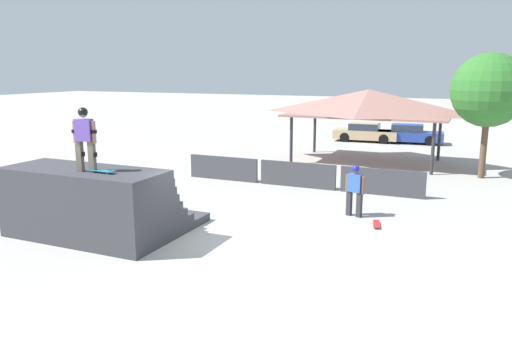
# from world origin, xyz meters

# --- Properties ---
(ground_plane) EXTENTS (160.00, 160.00, 0.00)m
(ground_plane) POSITION_xyz_m (0.00, 0.00, 0.00)
(ground_plane) COLOR #A3A09B
(quarter_pipe_ramp) EXTENTS (4.91, 3.93, 2.06)m
(quarter_pipe_ramp) POSITION_xyz_m (-3.62, -0.81, 0.90)
(quarter_pipe_ramp) COLOR #38383D
(quarter_pipe_ramp) RESTS_ON ground
(skater_on_deck) EXTENTS (0.77, 0.32, 1.78)m
(skater_on_deck) POSITION_xyz_m (-3.24, -1.43, 3.09)
(skater_on_deck) COLOR #6B6051
(skater_on_deck) RESTS_ON quarter_pipe_ramp
(skateboard_on_deck) EXTENTS (0.84, 0.21, 0.09)m
(skateboard_on_deck) POSITION_xyz_m (-2.71, -1.41, 2.12)
(skateboard_on_deck) COLOR red
(skateboard_on_deck) RESTS_ON quarter_pipe_ramp
(bystander_walking) EXTENTS (0.69, 0.33, 1.76)m
(bystander_walking) POSITION_xyz_m (3.05, 4.19, 1.04)
(bystander_walking) COLOR #2D2D33
(bystander_walking) RESTS_ON ground
(skateboard_on_ground) EXTENTS (0.36, 0.80, 0.09)m
(skateboard_on_ground) POSITION_xyz_m (3.96, 3.41, 0.06)
(skateboard_on_ground) COLOR silver
(skateboard_on_ground) RESTS_ON ground
(barrier_fence) EXTENTS (10.32, 0.12, 1.05)m
(barrier_fence) POSITION_xyz_m (-0.12, 7.50, 0.53)
(barrier_fence) COLOR #3D3D42
(barrier_fence) RESTS_ON ground
(pavilion_shelter) EXTENTS (8.27, 4.85, 3.85)m
(pavilion_shelter) POSITION_xyz_m (1.33, 14.50, 3.15)
(pavilion_shelter) COLOR #2D2D33
(pavilion_shelter) RESTS_ON ground
(tree_beside_pavilion) EXTENTS (3.28, 3.28, 5.61)m
(tree_beside_pavilion) POSITION_xyz_m (6.99, 12.59, 3.96)
(tree_beside_pavilion) COLOR brown
(tree_beside_pavilion) RESTS_ON ground
(parked_car_tan) EXTENTS (4.37, 1.91, 1.27)m
(parked_car_tan) POSITION_xyz_m (-0.34, 22.40, 0.60)
(parked_car_tan) COLOR tan
(parked_car_tan) RESTS_ON ground
(parked_car_blue) EXTENTS (4.54, 2.06, 1.27)m
(parked_car_blue) POSITION_xyz_m (2.49, 22.70, 0.60)
(parked_car_blue) COLOR navy
(parked_car_blue) RESTS_ON ground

